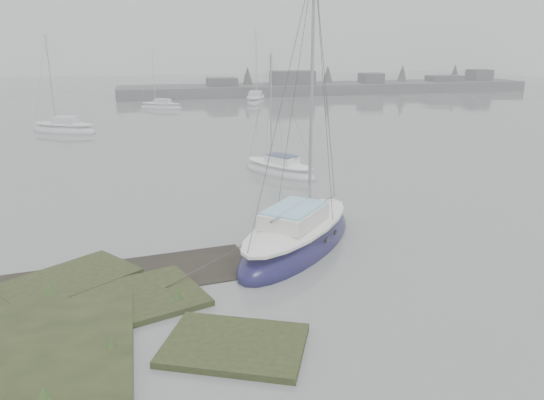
{
  "coord_description": "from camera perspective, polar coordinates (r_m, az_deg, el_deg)",
  "views": [
    {
      "loc": [
        -1.47,
        -12.15,
        7.51
      ],
      "look_at": [
        3.15,
        6.08,
        1.8
      ],
      "focal_mm": 35.0,
      "sensor_mm": 36.0,
      "label": 1
    }
  ],
  "objects": [
    {
      "name": "ground",
      "position": [
        42.84,
        -12.1,
        6.42
      ],
      "size": [
        160.0,
        160.0,
        0.0
      ],
      "primitive_type": "plane",
      "color": "slate",
      "rests_on": "ground"
    },
    {
      "name": "sailboat_main",
      "position": [
        19.92,
        2.75,
        -4.23
      ],
      "size": [
        7.12,
        7.44,
        10.94
      ],
      "rotation": [
        0.0,
        0.0,
        -0.74
      ],
      "color": "#13113D",
      "rests_on": "ground"
    },
    {
      "name": "sailboat_far_b",
      "position": [
        66.31,
        -1.76,
        10.63
      ],
      "size": [
        4.23,
        7.09,
        9.5
      ],
      "rotation": [
        0.0,
        0.0,
        -0.32
      ],
      "color": "#9EA1A7",
      "rests_on": "ground"
    },
    {
      "name": "sailboat_far_a",
      "position": [
        48.31,
        -21.43,
        7.11
      ],
      "size": [
        6.21,
        4.81,
        8.54
      ],
      "rotation": [
        0.0,
        0.0,
        1.03
      ],
      "color": "silver",
      "rests_on": "ground"
    },
    {
      "name": "sailboat_white",
      "position": [
        30.87,
        0.81,
        3.24
      ],
      "size": [
        4.26,
        5.31,
        7.36
      ],
      "rotation": [
        0.0,
        0.0,
        0.57
      ],
      "color": "silver",
      "rests_on": "ground"
    },
    {
      "name": "far_shoreline",
      "position": [
        79.56,
        6.84,
        11.97
      ],
      "size": [
        60.0,
        8.0,
        4.15
      ],
      "color": "#4C4F51",
      "rests_on": "ground"
    },
    {
      "name": "sailboat_far_c",
      "position": [
        62.17,
        -11.85,
        9.8
      ],
      "size": [
        5.17,
        3.82,
        7.04
      ],
      "rotation": [
        0.0,
        0.0,
        1.07
      ],
      "color": "#B8BBC2",
      "rests_on": "ground"
    }
  ]
}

